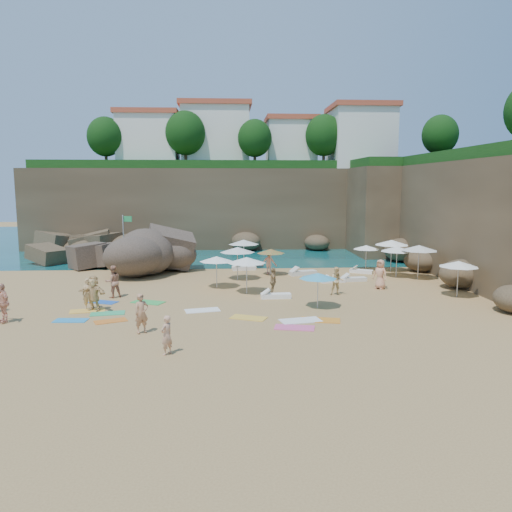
{
  "coord_description": "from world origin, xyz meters",
  "views": [
    {
      "loc": [
        0.26,
        -28.02,
        6.51
      ],
      "look_at": [
        2.0,
        3.0,
        2.0
      ],
      "focal_mm": 35.0,
      "sensor_mm": 36.0,
      "label": 1
    }
  ],
  "objects": [
    {
      "name": "cliff_back",
      "position": [
        2.0,
        25.0,
        4.0
      ],
      "size": [
        44.0,
        8.0,
        8.0
      ],
      "primitive_type": "cube",
      "color": "brown",
      "rests_on": "ground"
    },
    {
      "name": "rock_outcrop",
      "position": [
        -7.02,
        9.22,
        0.0
      ],
      "size": [
        9.18,
        7.58,
        3.26
      ],
      "primitive_type": null,
      "rotation": [
        0.0,
        0.0,
        0.2
      ],
      "color": "brown",
      "rests_on": "ground"
    },
    {
      "name": "towel_2",
      "position": [
        -5.38,
        -4.55,
        0.01
      ],
      "size": [
        1.67,
        1.29,
        0.03
      ],
      "primitive_type": "cube",
      "rotation": [
        0.0,
        0.0,
        0.42
      ],
      "color": "orange",
      "rests_on": "ground"
    },
    {
      "name": "towel_5",
      "position": [
        -1.11,
        -2.77,
        0.02
      ],
      "size": [
        1.92,
        1.26,
        0.03
      ],
      "primitive_type": "cube",
      "rotation": [
        0.0,
        0.0,
        0.23
      ],
      "color": "white",
      "rests_on": "ground"
    },
    {
      "name": "towel_3",
      "position": [
        -5.87,
        -3.11,
        0.01
      ],
      "size": [
        1.8,
        1.1,
        0.03
      ],
      "primitive_type": "cube",
      "rotation": [
        0.0,
        0.0,
        0.16
      ],
      "color": "#32B06C",
      "rests_on": "ground"
    },
    {
      "name": "towel_11",
      "position": [
        -4.2,
        -0.8,
        0.02
      ],
      "size": [
        1.99,
        1.54,
        0.03
      ],
      "primitive_type": "cube",
      "rotation": [
        0.0,
        0.0,
        -0.42
      ],
      "color": "green",
      "rests_on": "ground"
    },
    {
      "name": "towel_13",
      "position": [
        3.69,
        -5.0,
        0.02
      ],
      "size": [
        2.11,
        1.38,
        0.03
      ],
      "primitive_type": "cube",
      "rotation": [
        0.0,
        0.0,
        0.22
      ],
      "color": "white",
      "rests_on": "ground"
    },
    {
      "name": "lounger_0",
      "position": [
        1.44,
        9.37,
        0.14
      ],
      "size": [
        1.87,
        0.89,
        0.28
      ],
      "primitive_type": "cube",
      "rotation": [
        0.0,
        0.0,
        0.16
      ],
      "color": "white",
      "rests_on": "ground"
    },
    {
      "name": "lounger_5",
      "position": [
        2.97,
        -0.15,
        0.13
      ],
      "size": [
        1.74,
        0.66,
        0.27
      ],
      "primitive_type": "cube",
      "rotation": [
        0.0,
        0.0,
        0.05
      ],
      "color": "white",
      "rests_on": "ground"
    },
    {
      "name": "parasol_9",
      "position": [
        1.35,
        1.22,
        2.01
      ],
      "size": [
        2.32,
        2.32,
        2.19
      ],
      "color": "silver",
      "rests_on": "ground"
    },
    {
      "name": "marina_masts",
      "position": [
        -16.5,
        30.0,
        3.0
      ],
      "size": [
        3.1,
        0.1,
        6.0
      ],
      "color": "white",
      "rests_on": "ground"
    },
    {
      "name": "cliff_corner",
      "position": [
        17.0,
        20.0,
        4.0
      ],
      "size": [
        10.0,
        12.0,
        8.0
      ],
      "primitive_type": "cube",
      "color": "brown",
      "rests_on": "ground"
    },
    {
      "name": "parasol_6",
      "position": [
        3.3,
        7.14,
        1.73
      ],
      "size": [
        2.0,
        2.0,
        1.89
      ],
      "color": "silver",
      "rests_on": "ground"
    },
    {
      "name": "towel_12",
      "position": [
        1.22,
        -4.35,
        0.02
      ],
      "size": [
        1.94,
        1.47,
        0.03
      ],
      "primitive_type": "cube",
      "rotation": [
        0.0,
        0.0,
        -0.4
      ],
      "color": "gold",
      "rests_on": "ground"
    },
    {
      "name": "towel_4",
      "position": [
        -7.03,
        -2.53,
        0.02
      ],
      "size": [
        1.89,
        1.22,
        0.03
      ],
      "primitive_type": "cube",
      "rotation": [
        0.0,
        0.0,
        0.22
      ],
      "color": "#F2B53F",
      "rests_on": "ground"
    },
    {
      "name": "lounger_1",
      "position": [
        10.02,
        7.59,
        0.13
      ],
      "size": [
        1.73,
        1.27,
        0.26
      ],
      "primitive_type": "cube",
      "rotation": [
        0.0,
        0.0,
        -0.49
      ],
      "color": "white",
      "rests_on": "ground"
    },
    {
      "name": "towel_10",
      "position": [
        4.66,
        -4.96,
        0.02
      ],
      "size": [
        2.02,
        1.31,
        0.03
      ],
      "primitive_type": "cube",
      "rotation": [
        0.0,
        0.0,
        -0.21
      ],
      "color": "orange",
      "rests_on": "ground"
    },
    {
      "name": "parasol_5",
      "position": [
        -0.48,
        2.91,
        1.85
      ],
      "size": [
        2.13,
        2.13,
        2.01
      ],
      "color": "silver",
      "rests_on": "ground"
    },
    {
      "name": "towel_8",
      "position": [
        -6.68,
        -0.64,
        0.01
      ],
      "size": [
        1.71,
        1.28,
        0.03
      ],
      "primitive_type": "cube",
      "rotation": [
        0.0,
        0.0,
        -0.38
      ],
      "color": "blue",
      "rests_on": "ground"
    },
    {
      "name": "parasol_11",
      "position": [
        13.51,
        -0.4,
        1.93
      ],
      "size": [
        2.23,
        2.23,
        2.1
      ],
      "color": "silver",
      "rests_on": "ground"
    },
    {
      "name": "person_stand_3",
      "position": [
        2.87,
        0.58,
        0.82
      ],
      "size": [
        0.41,
        0.97,
        1.65
      ],
      "primitive_type": "imported",
      "rotation": [
        0.0,
        0.0,
        1.58
      ],
      "color": "#9A784D",
      "rests_on": "ground"
    },
    {
      "name": "parasol_2",
      "position": [
        12.41,
        8.21,
        2.17
      ],
      "size": [
        2.5,
        2.5,
        2.37
      ],
      "color": "silver",
      "rests_on": "ground"
    },
    {
      "name": "parasol_7",
      "position": [
        13.3,
        5.1,
        2.16
      ],
      "size": [
        2.49,
        2.49,
        2.35
      ],
      "color": "silver",
      "rests_on": "ground"
    },
    {
      "name": "clifftop_trees",
      "position": [
        4.78,
        19.52,
        11.26
      ],
      "size": [
        35.6,
        23.82,
        4.4
      ],
      "color": "#11380F",
      "rests_on": "ground"
    },
    {
      "name": "person_stand_4",
      "position": [
        9.71,
        2.06,
        0.93
      ],
      "size": [
        0.99,
        0.99,
        1.85
      ],
      "primitive_type": "imported",
      "rotation": [
        0.0,
        0.0,
        -0.79
      ],
      "color": "tan",
      "rests_on": "ground"
    },
    {
      "name": "lounger_4",
      "position": [
        7.2,
        4.24,
        0.12
      ],
      "size": [
        1.64,
        0.74,
        0.25
      ],
      "primitive_type": "cube",
      "rotation": [
        0.0,
        0.0,
        0.13
      ],
      "color": "white",
      "rests_on": "ground"
    },
    {
      "name": "person_lie_5",
      "position": [
        6.64,
        0.47,
        0.31
      ],
      "size": [
        0.91,
        1.69,
        0.62
      ],
      "primitive_type": "imported",
      "rotation": [
        0.0,
        0.0,
        -0.07
      ],
      "color": "#E8C584",
      "rests_on": "ground"
    },
    {
      "name": "parasol_8",
      "position": [
        15.61,
        1.68,
        1.74
      ],
      "size": [
        2.01,
        2.01,
        1.9
      ],
      "color": "silver",
      "rests_on": "ground"
    },
    {
      "name": "parasol_3",
      "position": [
        10.7,
        8.87,
        1.74
      ],
      "size": [
        2.01,
        2.01,
        1.9
      ],
      "color": "silver",
      "rests_on": "ground"
    },
    {
      "name": "parasol_4",
      "position": [
        12.04,
        5.87,
        2.0
      ],
      "size": [
        2.3,
        2.3,
        2.18
      ],
      "color": "silver",
      "rests_on": "ground"
    },
    {
      "name": "person_lie_1",
      "position": [
        -10.37,
        -4.53,
        0.23
      ],
      "size": [
        2.02,
        2.13,
        0.45
      ],
      "primitive_type": "imported",
      "rotation": [
        0.0,
        0.0,
        -0.69
      ],
      "color": "#E9A484",
      "rests_on": "ground"
    },
    {
      "name": "person_lie_4",
      "position": [
        -3.55,
        -6.6,
        0.21
      ],
      "size": [
        1.49,
        1.8,
        0.42
      ],
      "primitive_type": "imported",
      "rotation": [
        0.0,
        0.0,
        0.58
      ],
      "color": "tan",
      "rests_on": "ground"
    },
    {
      "name": "parasol_10",
      "position": [
        4.95,
        -2.56,
        1.73
      ],
      "size": [
        2.0,
        2.0,
        1.89
      ],
      "color": "silver",
      "rests_on": "ground"
    },
    {
      "name": "person_stand_0",
      "position": [
        -7.04,
        -2.18,
        0.82
      ],
      "size": [
        0.64,
        0.46,
        1.65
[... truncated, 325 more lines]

